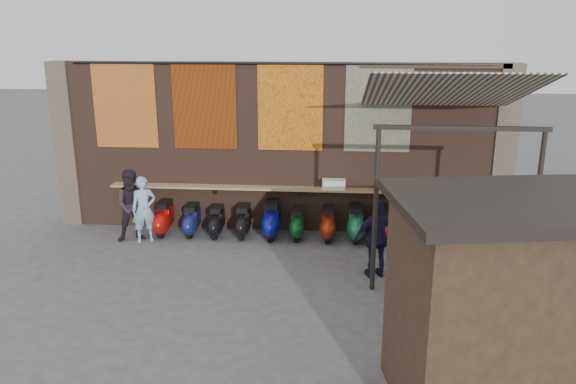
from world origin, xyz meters
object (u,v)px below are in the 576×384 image
object	(u,v)px
scooter_stool_1	(192,220)
scooter_stool_6	(328,224)
scooter_stool_3	(243,221)
shopper_grey	(450,247)
scooter_stool_0	(164,218)
scooter_stool_2	(217,222)
scooter_stool_4	(272,220)
market_stall	(501,312)
shelf_box	(334,184)
diner_left	(144,209)
diner_right	(133,205)
shopper_tan	(443,231)
scooter_stool_5	(297,224)
scooter_stool_7	(356,223)
scooter_stool_8	(381,224)
scooter_stool_9	(412,227)
shopper_navy	(377,238)

from	to	relation	value
scooter_stool_1	scooter_stool_6	world-z (taller)	scooter_stool_6
scooter_stool_3	shopper_grey	distance (m)	4.87
scooter_stool_0	scooter_stool_2	xyz separation A→B (m)	(1.28, -0.03, -0.04)
scooter_stool_4	market_stall	world-z (taller)	market_stall
shelf_box	diner_left	distance (m)	4.41
shelf_box	scooter_stool_6	bearing A→B (deg)	-108.47
scooter_stool_1	market_stall	bearing A→B (deg)	-47.16
scooter_stool_1	diner_right	xyz separation A→B (m)	(-1.23, -0.44, 0.48)
scooter_stool_1	diner_left	world-z (taller)	diner_left
scooter_stool_1	shopper_tan	size ratio (longest dim) A/B	0.43
scooter_stool_1	scooter_stool_2	distance (m)	0.60
scooter_stool_2	diner_left	distance (m)	1.69
scooter_stool_1	scooter_stool_2	size ratio (longest dim) A/B	1.02
scooter_stool_0	shopper_tan	distance (m)	6.43
scooter_stool_2	diner_left	size ratio (longest dim) A/B	0.49
scooter_stool_5	scooter_stool_7	xyz separation A→B (m)	(1.36, 0.00, 0.05)
scooter_stool_2	scooter_stool_3	distance (m)	0.63
scooter_stool_5	scooter_stool_8	bearing A→B (deg)	0.96
scooter_stool_1	market_stall	xyz separation A→B (m)	(5.45, -5.87, 0.98)
scooter_stool_5	scooter_stool_2	bearing A→B (deg)	-179.51
diner_right	scooter_stool_6	bearing A→B (deg)	-17.45
scooter_stool_2	market_stall	bearing A→B (deg)	-50.37
scooter_stool_4	scooter_stool_6	distance (m)	1.32
scooter_stool_9	diner_left	world-z (taller)	diner_left
scooter_stool_2	scooter_stool_7	distance (m)	3.26
scooter_stool_5	scooter_stool_6	distance (m)	0.72
scooter_stool_6	diner_right	world-z (taller)	diner_right
scooter_stool_3	scooter_stool_6	xyz separation A→B (m)	(1.99, -0.02, 0.00)
shelf_box	scooter_stool_7	world-z (taller)	shelf_box
scooter_stool_8	diner_left	bearing A→B (deg)	-174.92
shopper_navy	shopper_grey	size ratio (longest dim) A/B	1.05
diner_right	shopper_navy	distance (m)	5.65
scooter_stool_4	shopper_tan	world-z (taller)	shopper_tan
shelf_box	scooter_stool_1	distance (m)	3.46
scooter_stool_1	shopper_navy	size ratio (longest dim) A/B	0.48
scooter_stool_2	diner_right	xyz separation A→B (m)	(-1.84, -0.42, 0.48)
scooter_stool_9	diner_left	distance (m)	6.17
shopper_grey	market_stall	size ratio (longest dim) A/B	0.57
shopper_navy	shopper_grey	distance (m)	1.37
scooter_stool_0	scooter_stool_3	world-z (taller)	scooter_stool_0
scooter_stool_8	scooter_stool_9	size ratio (longest dim) A/B	1.15
scooter_stool_0	shopper_grey	world-z (taller)	shopper_grey
shelf_box	scooter_stool_0	xyz separation A→B (m)	(-4.01, -0.32, -0.85)
scooter_stool_0	scooter_stool_1	xyz separation A→B (m)	(0.68, -0.00, -0.03)
shelf_box	market_stall	world-z (taller)	market_stall
diner_right	scooter_stool_7	bearing A→B (deg)	-18.06
scooter_stool_3	scooter_stool_5	world-z (taller)	scooter_stool_3
scooter_stool_3	diner_left	size ratio (longest dim) A/B	0.51
scooter_stool_9	shopper_navy	distance (m)	2.24
shelf_box	scooter_stool_3	size ratio (longest dim) A/B	0.69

